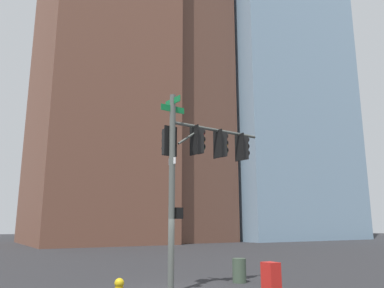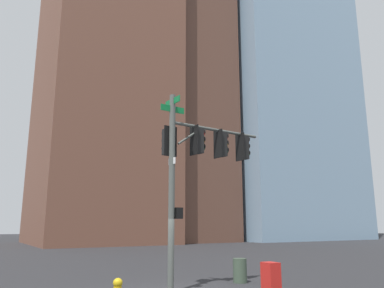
# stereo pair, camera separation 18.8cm
# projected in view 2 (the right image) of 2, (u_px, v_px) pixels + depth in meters

# --- Properties ---
(signal_pole_assembly) EXTENTS (4.78, 1.12, 7.16)m
(signal_pole_assembly) POSITION_uv_depth(u_px,v_px,m) (197.00, 158.00, 14.83)
(signal_pole_assembly) COLOR #4C514C
(signal_pole_assembly) RESTS_ON ground_plane
(litter_bin) EXTENTS (0.56, 0.56, 0.95)m
(litter_bin) POSITION_uv_depth(u_px,v_px,m) (240.00, 271.00, 15.52)
(litter_bin) COLOR #384738
(litter_bin) RESTS_ON ground_plane
(newspaper_box) EXTENTS (0.48, 0.59, 1.05)m
(newspaper_box) POSITION_uv_depth(u_px,v_px,m) (271.00, 278.00, 12.83)
(newspaper_box) COLOR red
(newspaper_box) RESTS_ON ground_plane
(building_brick_nearside) EXTENTS (22.92, 19.14, 58.10)m
(building_brick_nearside) POSITION_uv_depth(u_px,v_px,m) (144.00, 52.00, 60.29)
(building_brick_nearside) COLOR brown
(building_brick_nearside) RESTS_ON ground_plane
(building_brick_midblock) EXTENTS (16.01, 18.59, 47.85)m
(building_brick_midblock) POSITION_uv_depth(u_px,v_px,m) (104.00, 69.00, 54.09)
(building_brick_midblock) COLOR brown
(building_brick_midblock) RESTS_ON ground_plane
(building_glass_tower) EXTENTS (24.73, 29.82, 83.78)m
(building_glass_tower) POSITION_uv_depth(u_px,v_px,m) (253.00, 26.00, 77.50)
(building_glass_tower) COLOR #7A99B2
(building_glass_tower) RESTS_ON ground_plane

